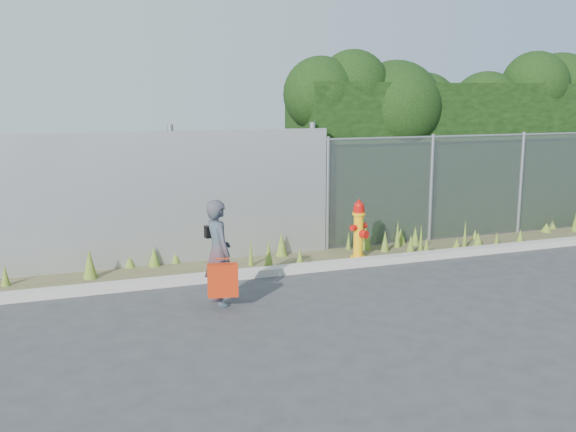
# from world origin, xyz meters

# --- Properties ---
(ground) EXTENTS (80.00, 80.00, 0.00)m
(ground) POSITION_xyz_m (0.00, 0.00, 0.00)
(ground) COLOR #343537
(ground) RESTS_ON ground
(curb) EXTENTS (16.00, 0.22, 0.12)m
(curb) POSITION_xyz_m (0.00, 1.80, 0.06)
(curb) COLOR #A8A098
(curb) RESTS_ON ground
(weed_strip) EXTENTS (16.00, 1.32, 0.54)m
(weed_strip) POSITION_xyz_m (0.74, 2.46, 0.13)
(weed_strip) COLOR brown
(weed_strip) RESTS_ON ground
(corrugated_fence) EXTENTS (8.50, 0.21, 2.30)m
(corrugated_fence) POSITION_xyz_m (-3.25, 3.01, 1.10)
(corrugated_fence) COLOR #A3A4AA
(corrugated_fence) RESTS_ON ground
(chainlink_fence) EXTENTS (6.50, 0.07, 2.05)m
(chainlink_fence) POSITION_xyz_m (4.25, 3.00, 1.03)
(chainlink_fence) COLOR gray
(chainlink_fence) RESTS_ON ground
(hedge) EXTENTS (7.63, 2.02, 3.70)m
(hedge) POSITION_xyz_m (4.41, 3.99, 2.01)
(hedge) COLOR black
(hedge) RESTS_ON ground
(fire_hydrant) EXTENTS (0.35, 0.31, 1.03)m
(fire_hydrant) POSITION_xyz_m (1.29, 2.21, 0.50)
(fire_hydrant) COLOR #F1AB0C
(fire_hydrant) RESTS_ON ground
(woman) EXTENTS (0.42, 0.56, 1.42)m
(woman) POSITION_xyz_m (-1.55, 0.71, 0.71)
(woman) COLOR #115E6B
(woman) RESTS_ON ground
(red_tote_bag) EXTENTS (0.39, 0.14, 0.51)m
(red_tote_bag) POSITION_xyz_m (-1.57, 0.42, 0.41)
(red_tote_bag) COLOR red
(black_shoulder_bag) EXTENTS (0.22, 0.09, 0.17)m
(black_shoulder_bag) POSITION_xyz_m (-1.58, 0.85, 0.97)
(black_shoulder_bag) COLOR black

